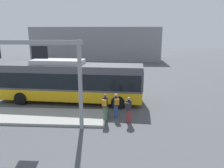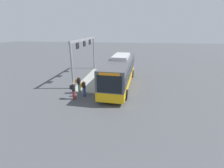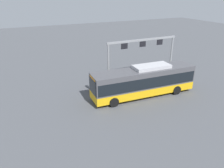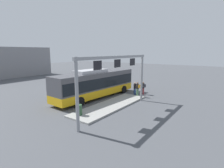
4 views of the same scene
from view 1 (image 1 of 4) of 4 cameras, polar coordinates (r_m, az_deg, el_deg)
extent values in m
plane|color=#4C4F54|center=(18.45, -10.72, -4.52)|extent=(120.00, 120.00, 0.00)
cube|color=#9E9E99|center=(15.86, -19.97, -7.84)|extent=(10.00, 2.80, 0.16)
cube|color=#EAAD14|center=(18.23, -10.82, -2.20)|extent=(11.81, 3.20, 0.85)
cube|color=#4C4C51|center=(17.91, -11.02, 2.04)|extent=(11.81, 3.20, 1.90)
cube|color=black|center=(17.95, -10.99, 1.41)|extent=(11.57, 3.23, 1.20)
cube|color=black|center=(17.07, 8.06, 1.25)|extent=(0.17, 2.12, 1.50)
cube|color=#B7B7BC|center=(18.01, -13.84, 5.61)|extent=(4.18, 1.99, 0.36)
cube|color=orange|center=(16.91, 7.92, 4.08)|extent=(0.23, 1.75, 0.28)
cylinder|color=black|center=(18.66, 2.26, -2.47)|extent=(1.02, 0.36, 1.00)
cylinder|color=black|center=(16.38, 1.55, -4.76)|extent=(1.02, 0.36, 1.00)
cylinder|color=black|center=(20.73, -19.40, -1.62)|extent=(1.02, 0.36, 1.00)
cylinder|color=black|center=(18.70, -22.62, -3.50)|extent=(1.02, 0.36, 1.00)
cylinder|color=#334C8C|center=(14.77, 1.02, -7.14)|extent=(0.34, 0.34, 0.85)
cylinder|color=black|center=(14.53, 1.03, -4.47)|extent=(0.42, 0.42, 0.60)
sphere|color=tan|center=(14.41, 1.04, -2.92)|extent=(0.22, 0.22, 0.22)
cube|color=#BF7F1E|center=(14.28, 1.26, -4.67)|extent=(0.32, 0.25, 0.40)
cylinder|color=maroon|center=(14.05, 4.34, -8.28)|extent=(0.36, 0.36, 0.85)
cylinder|color=black|center=(13.80, 4.39, -5.49)|extent=(0.44, 0.44, 0.60)
sphere|color=#9E755B|center=(13.67, 4.42, -3.86)|extent=(0.22, 0.22, 0.22)
cube|color=#26262D|center=(13.56, 4.02, -5.69)|extent=(0.33, 0.27, 0.40)
cylinder|color=#476B4C|center=(14.09, -1.76, -7.50)|extent=(0.31, 0.31, 0.85)
cylinder|color=black|center=(13.84, -1.79, -4.70)|extent=(0.38, 0.38, 0.60)
sphere|color=brown|center=(13.72, -1.80, -3.07)|extent=(0.22, 0.22, 0.22)
cube|color=#BF7F1E|center=(13.59, -2.02, -4.91)|extent=(0.30, 0.21, 0.40)
cylinder|color=gray|center=(12.58, -8.23, -0.58)|extent=(0.24, 0.24, 5.20)
cube|color=black|center=(12.90, -18.28, 7.80)|extent=(0.90, 0.08, 0.70)
cube|color=gray|center=(45.57, -3.92, 10.44)|extent=(24.86, 8.00, 6.45)
camera|label=2|loc=(23.12, 41.12, 12.28)|focal=25.79mm
camera|label=3|loc=(36.70, 17.72, 20.94)|focal=34.98mm
camera|label=4|loc=(20.75, -77.69, 2.67)|focal=28.46mm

